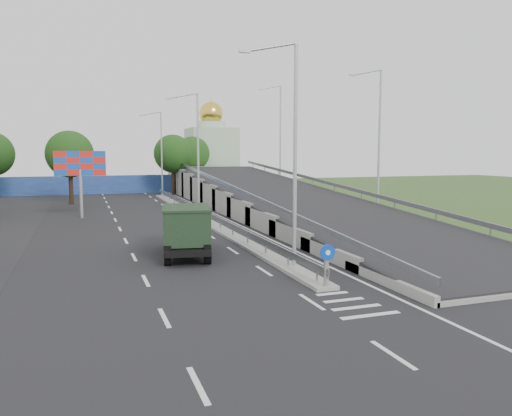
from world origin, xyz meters
name	(u,v)px	position (x,y,z in m)	size (l,w,h in m)	color
ground	(355,307)	(0.00, 0.00, 0.00)	(160.00, 160.00, 0.00)	#2D4C1E
road_surface	(172,229)	(-3.00, 20.00, 0.00)	(26.00, 90.00, 0.04)	black
median	(201,219)	(0.00, 24.00, 0.10)	(1.00, 44.00, 0.20)	gray
overpass_ramp	(287,195)	(7.50, 24.00, 1.75)	(10.00, 50.00, 3.50)	gray
median_guardrail	(201,211)	(0.00, 24.00, 0.75)	(0.09, 44.00, 0.71)	gray
sign_bollard	(327,265)	(0.00, 2.17, 1.03)	(0.64, 0.23, 1.67)	black
lamp_post_near	(291,143)	(0.11, 6.00, 5.81)	(2.74, 0.18, 10.08)	#B2B5B7
lamp_post_mid	(196,147)	(0.11, 26.00, 5.81)	(2.74, 0.18, 10.08)	#B2B5B7
lamp_post_far	(160,149)	(0.11, 46.00, 5.81)	(2.74, 0.18, 10.08)	#B2B5B7
blue_wall	(122,185)	(-4.00, 52.00, 1.20)	(30.00, 0.50, 2.40)	#283596
church	(211,153)	(10.00, 60.00, 5.31)	(7.00, 7.00, 13.80)	#B2CCAD
billboard	(80,167)	(-9.00, 28.00, 4.19)	(4.00, 0.24, 5.50)	#B2B5B7
tree_left_mid	(70,154)	(-10.00, 40.00, 5.18)	(4.80, 4.80, 7.60)	black
tree_median_far	(173,154)	(2.00, 48.00, 5.18)	(4.80, 4.80, 7.60)	black
tree_ramp_far	(193,154)	(6.00, 55.00, 5.18)	(4.80, 4.80, 7.60)	black
dump_truck	(186,227)	(-3.82, 10.78, 1.47)	(3.15, 6.31, 2.66)	black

